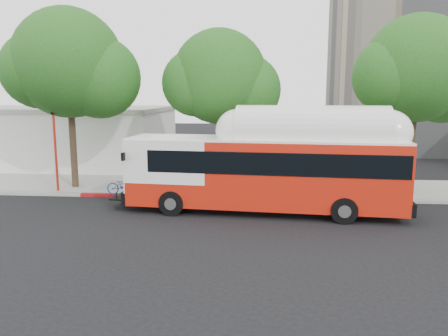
# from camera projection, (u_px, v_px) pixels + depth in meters

# --- Properties ---
(ground) EXTENTS (120.00, 120.00, 0.00)m
(ground) POSITION_uv_depth(u_px,v_px,m) (230.00, 222.00, 18.09)
(ground) COLOR black
(ground) RESTS_ON ground
(sidewalk) EXTENTS (60.00, 5.00, 0.15)m
(sidewalk) POSITION_uv_depth(u_px,v_px,m) (238.00, 187.00, 24.46)
(sidewalk) COLOR gray
(sidewalk) RESTS_ON ground
(curb_strip) EXTENTS (60.00, 0.30, 0.15)m
(curb_strip) POSITION_uv_depth(u_px,v_px,m) (236.00, 198.00, 21.91)
(curb_strip) COLOR gray
(curb_strip) RESTS_ON ground
(red_curb_segment) EXTENTS (10.00, 0.32, 0.16)m
(red_curb_segment) POSITION_uv_depth(u_px,v_px,m) (177.00, 196.00, 22.16)
(red_curb_segment) COLOR maroon
(red_curb_segment) RESTS_ON ground
(street_tree_left) EXTENTS (6.67, 5.80, 9.74)m
(street_tree_left) POSITION_uv_depth(u_px,v_px,m) (78.00, 68.00, 23.15)
(street_tree_left) COLOR #2D2116
(street_tree_left) RESTS_ON ground
(street_tree_mid) EXTENTS (5.75, 5.00, 8.62)m
(street_tree_mid) POSITION_uv_depth(u_px,v_px,m) (227.00, 81.00, 23.09)
(street_tree_mid) COLOR #2D2116
(street_tree_mid) RESTS_ON ground
(street_tree_right) EXTENTS (6.21, 5.40, 9.18)m
(street_tree_right) POSITION_uv_depth(u_px,v_px,m) (425.00, 73.00, 22.00)
(street_tree_right) COLOR #2D2116
(street_tree_right) RESTS_ON ground
(low_commercial_bldg) EXTENTS (16.20, 10.20, 4.25)m
(low_commercial_bldg) POSITION_uv_depth(u_px,v_px,m) (57.00, 135.00, 32.65)
(low_commercial_bldg) COLOR silver
(low_commercial_bldg) RESTS_ON ground
(transit_bus) EXTENTS (13.04, 3.59, 3.81)m
(transit_bus) POSITION_uv_depth(u_px,v_px,m) (266.00, 173.00, 19.23)
(transit_bus) COLOR red
(transit_bus) RESTS_ON ground
(signal_pole) EXTENTS (0.13, 0.42, 4.43)m
(signal_pole) POSITION_uv_depth(u_px,v_px,m) (56.00, 151.00, 22.81)
(signal_pole) COLOR #B32013
(signal_pole) RESTS_ON ground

